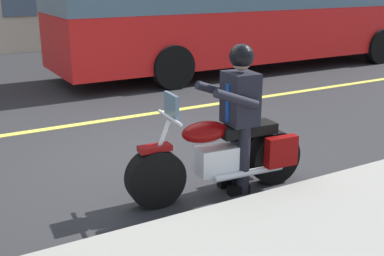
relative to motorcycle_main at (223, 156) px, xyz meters
name	(u,v)px	position (x,y,z in m)	size (l,w,h in m)	color
ground_plane	(150,156)	(0.24, -1.52, -0.45)	(80.00, 80.00, 0.00)	#28282B
lane_center_stripe	(101,121)	(0.24, -3.52, -0.45)	(60.00, 0.16, 0.01)	#E5DB4C
motorcycle_main	(223,156)	(0.00, 0.00, 0.00)	(2.22, 0.70, 1.26)	black
rider_main	(239,106)	(-0.19, 0.01, 0.58)	(0.65, 0.58, 1.74)	black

